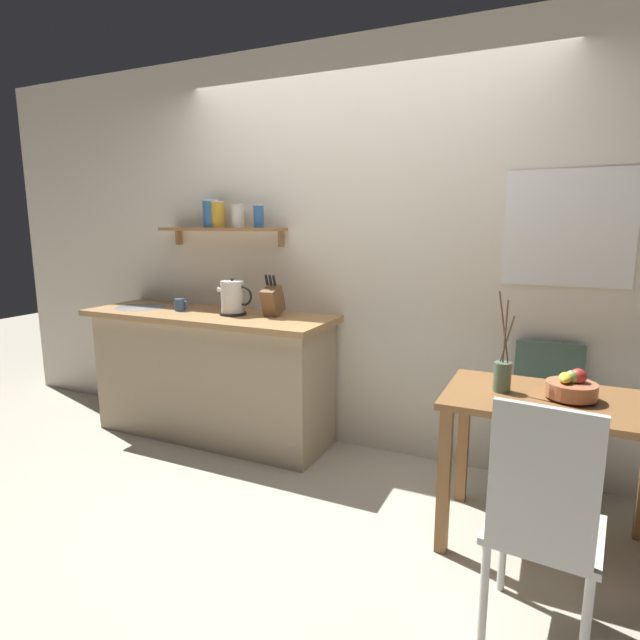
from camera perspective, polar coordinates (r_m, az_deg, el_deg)
ground_plane at (r=3.28m, az=-0.28°, el=-17.43°), size 14.00×14.00×0.00m
back_wall at (r=3.43m, az=7.51°, el=7.31°), size 6.80×0.11×2.70m
kitchen_counter at (r=3.85m, az=-11.86°, el=-5.85°), size 1.83×0.63×0.92m
wall_shelf at (r=3.82m, az=-10.63°, el=10.70°), size 1.00×0.20×0.33m
dining_table at (r=2.69m, az=24.19°, el=-10.58°), size 0.97×0.62×0.75m
dining_chair_near at (r=2.11m, az=23.37°, el=-19.41°), size 0.43×0.43×0.96m
dining_chair_far at (r=3.21m, az=23.63°, el=-9.32°), size 0.44×0.45×0.87m
fruit_bowl at (r=2.64m, az=25.99°, el=-6.67°), size 0.22×0.22×0.14m
twig_vase at (r=2.63m, az=19.47°, el=-5.69°), size 0.08×0.08×0.48m
electric_kettle at (r=3.59m, az=-9.58°, el=2.39°), size 0.27×0.18×0.26m
knife_block at (r=3.50m, az=-5.24°, el=2.20°), size 0.10×0.18×0.29m
coffee_mug_by_sink at (r=3.85m, az=-15.16°, el=1.64°), size 0.11×0.08×0.09m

